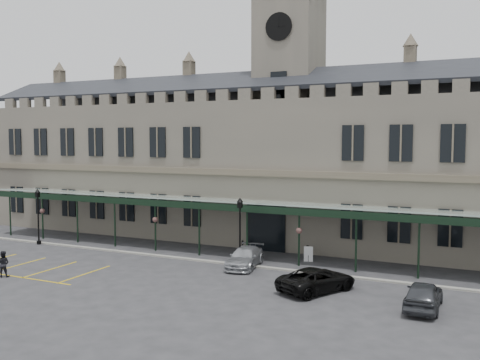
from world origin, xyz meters
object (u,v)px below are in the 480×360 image
at_px(clock_tower, 289,90).
at_px(car_taxi, 245,257).
at_px(station_building, 288,167).
at_px(lamp_post_left, 38,211).
at_px(car_van, 317,280).
at_px(lamp_post_mid, 240,226).
at_px(sign_board, 308,254).
at_px(person_b, 3,264).
at_px(car_right_a, 423,295).

bearing_deg(clock_tower, car_taxi, -86.25).
relative_size(station_building, lamp_post_left, 12.72).
distance_m(station_building, car_van, 16.88).
relative_size(clock_tower, lamp_post_mid, 5.13).
distance_m(sign_board, person_b, 20.71).
distance_m(clock_tower, car_right_a, 23.45).
xyz_separation_m(sign_board, car_taxi, (-3.50, -3.46, 0.14)).
height_order(lamp_post_mid, person_b, lamp_post_mid).
relative_size(lamp_post_left, car_taxi, 1.01).
relative_size(car_taxi, car_right_a, 1.07).
relative_size(clock_tower, person_b, 14.61).
bearing_deg(person_b, sign_board, -170.72).
bearing_deg(station_building, car_taxi, -86.21).
relative_size(lamp_post_mid, person_b, 2.85).
distance_m(station_building, car_taxi, 12.12).
relative_size(lamp_post_left, car_right_a, 1.08).
relative_size(clock_tower, lamp_post_left, 5.26).
bearing_deg(lamp_post_left, lamp_post_mid, 0.55).
distance_m(station_building, sign_board, 10.21).
xyz_separation_m(lamp_post_mid, car_van, (6.71, -3.69, -2.17)).
bearing_deg(clock_tower, lamp_post_mid, -88.43).
xyz_separation_m(clock_tower, car_van, (7.00, -14.32, -12.41)).
bearing_deg(car_van, lamp_post_left, 20.12).
bearing_deg(lamp_post_mid, person_b, -143.98).
distance_m(car_van, person_b, 20.06).
xyz_separation_m(sign_board, car_van, (2.80, -7.06, 0.16)).
xyz_separation_m(clock_tower, lamp_post_left, (-18.43, -10.81, -10.31)).
bearing_deg(car_taxi, car_van, -38.16).
relative_size(sign_board, car_van, 0.22).
bearing_deg(car_taxi, car_right_a, -28.01).
bearing_deg(station_building, lamp_post_left, -149.82).
bearing_deg(person_b, lamp_post_left, -83.55).
height_order(sign_board, car_right_a, car_right_a).
xyz_separation_m(sign_board, person_b, (-16.50, -12.52, 0.31)).
relative_size(lamp_post_left, person_b, 2.78).
xyz_separation_m(station_building, car_van, (7.00, -14.23, -5.77)).
distance_m(sign_board, car_right_a, 11.79).
xyz_separation_m(car_van, car_right_a, (6.00, -0.78, 0.05)).
distance_m(lamp_post_left, lamp_post_mid, 18.72).
relative_size(sign_board, car_taxi, 0.24).
bearing_deg(lamp_post_mid, lamp_post_left, -179.45).
relative_size(station_building, car_taxi, 12.87).
distance_m(station_building, lamp_post_mid, 11.14).
xyz_separation_m(car_taxi, person_b, (-13.00, -9.06, 0.17)).
distance_m(car_taxi, car_right_a, 13.05).
bearing_deg(station_building, person_b, -121.99).
bearing_deg(lamp_post_left, station_building, 30.18).
relative_size(sign_board, person_b, 0.65).
xyz_separation_m(clock_tower, car_right_a, (13.00, -15.10, -12.37)).
relative_size(car_van, person_b, 2.96).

